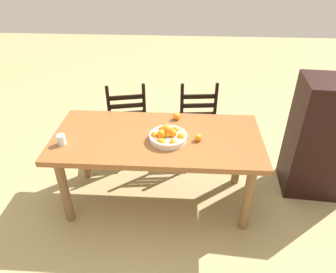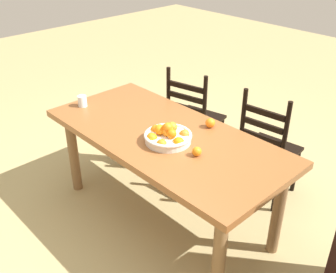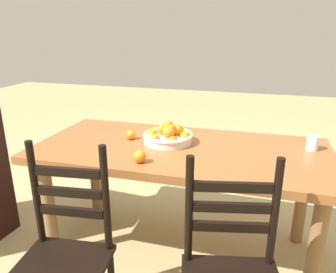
# 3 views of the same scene
# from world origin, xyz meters

# --- Properties ---
(ground_plane) EXTENTS (12.00, 12.00, 0.00)m
(ground_plane) POSITION_xyz_m (0.00, 0.00, 0.00)
(ground_plane) COLOR tan
(dining_table) EXTENTS (1.85, 0.86, 0.76)m
(dining_table) POSITION_xyz_m (0.00, 0.00, 0.66)
(dining_table) COLOR brown
(dining_table) RESTS_ON ground
(chair_near_window) EXTENTS (0.51, 0.51, 0.97)m
(chair_near_window) POSITION_xyz_m (-0.41, 0.74, 0.46)
(chair_near_window) COLOR black
(chair_near_window) RESTS_ON ground
(chair_by_cabinet) EXTENTS (0.46, 0.46, 0.98)m
(chair_by_cabinet) POSITION_xyz_m (0.37, 0.80, 0.45)
(chair_by_cabinet) COLOR black
(chair_by_cabinet) RESTS_ON ground
(fruit_bowl) EXTENTS (0.33, 0.33, 0.15)m
(fruit_bowl) POSITION_xyz_m (0.10, -0.06, 0.81)
(fruit_bowl) COLOR silver
(fruit_bowl) RESTS_ON dining_table
(orange_loose_0) EXTENTS (0.07, 0.07, 0.07)m
(orange_loose_0) POSITION_xyz_m (0.16, 0.31, 0.80)
(orange_loose_0) COLOR orange
(orange_loose_0) RESTS_ON dining_table
(orange_loose_1) EXTENTS (0.06, 0.06, 0.06)m
(orange_loose_1) POSITION_xyz_m (0.36, -0.05, 0.79)
(orange_loose_1) COLOR orange
(orange_loose_1) RESTS_ON dining_table
(drinking_glass) EXTENTS (0.07, 0.07, 0.09)m
(drinking_glass) POSITION_xyz_m (-0.79, -0.17, 0.80)
(drinking_glass) COLOR silver
(drinking_glass) RESTS_ON dining_table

